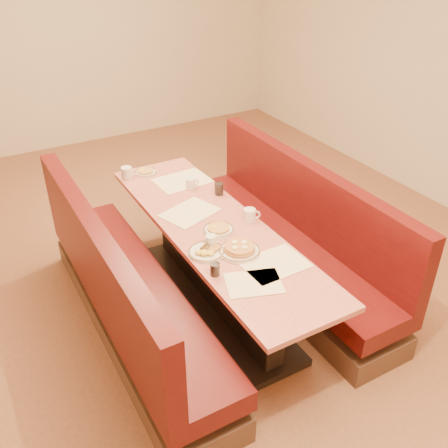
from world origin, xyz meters
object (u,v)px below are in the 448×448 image
soda_tumbler_near (215,269)px  soda_tumbler_mid (219,189)px  pancake_plate (240,249)px  coffee_mug_b (211,240)px  coffee_mug_d (127,172)px  coffee_mug_c (191,183)px  diner_table (214,266)px  eggs_plate (206,252)px  coffee_mug_a (250,215)px  booth_left (126,297)px  booth_right (290,242)px

soda_tumbler_near → soda_tumbler_mid: 1.11m
pancake_plate → soda_tumbler_near: size_ratio=3.34×
coffee_mug_b → coffee_mug_d: size_ratio=0.82×
coffee_mug_c → soda_tumbler_near: bearing=-108.4°
diner_table → coffee_mug_c: bearing=78.6°
coffee_mug_d → soda_tumbler_near: size_ratio=1.49×
coffee_mug_d → soda_tumbler_near: (-0.00, -1.62, -0.01)m
eggs_plate → soda_tumbler_near: (-0.06, -0.24, 0.03)m
coffee_mug_a → booth_left: bearing=-159.4°
eggs_plate → coffee_mug_d: size_ratio=1.96×
booth_left → coffee_mug_d: booth_left is taller
soda_tumbler_near → soda_tumbler_mid: size_ratio=0.89×
pancake_plate → coffee_mug_b: size_ratio=2.71×
eggs_plate → soda_tumbler_near: bearing=-105.0°
eggs_plate → coffee_mug_c: 0.99m
booth_left → pancake_plate: (0.72, -0.39, 0.41)m
pancake_plate → coffee_mug_d: 1.51m
pancake_plate → soda_tumbler_near: soda_tumbler_near is taller
coffee_mug_c → soda_tumbler_mid: (0.15, -0.21, 0.00)m
coffee_mug_b → coffee_mug_a: bearing=27.2°
diner_table → eggs_plate: bearing=-126.4°
soda_tumbler_mid → coffee_mug_a: bearing=-90.3°
booth_right → soda_tumbler_near: booth_right is taller
diner_table → booth_left: size_ratio=1.00×
pancake_plate → coffee_mug_b: bearing=127.1°
pancake_plate → coffee_mug_b: (-0.13, 0.17, 0.02)m
diner_table → eggs_plate: size_ratio=9.77×
pancake_plate → coffee_mug_d: coffee_mug_d is taller
booth_right → diner_table: bearing=180.0°
booth_right → coffee_mug_c: (-0.60, 0.63, 0.44)m
soda_tumbler_near → soda_tumbler_mid: (0.56, 0.96, 0.01)m
booth_left → eggs_plate: bearing=-29.5°
eggs_plate → coffee_mug_d: coffee_mug_d is taller
booth_right → soda_tumbler_mid: bearing=137.0°
booth_right → soda_tumbler_near: 1.22m
diner_table → coffee_mug_c: coffee_mug_c is taller
coffee_mug_c → soda_tumbler_mid: size_ratio=1.20×
eggs_plate → coffee_mug_c: size_ratio=2.16×
coffee_mug_d → pancake_plate: bearing=-57.8°
booth_right → soda_tumbler_mid: size_ratio=25.31×
diner_table → booth_right: bearing=0.0°
coffee_mug_a → coffee_mug_d: bearing=140.0°
coffee_mug_d → soda_tumbler_near: bearing=-68.1°
coffee_mug_b → coffee_mug_d: (-0.14, 1.31, 0.01)m
coffee_mug_a → soda_tumbler_mid: size_ratio=1.27×
diner_table → pancake_plate: (-0.01, -0.39, 0.40)m
booth_right → coffee_mug_d: (-1.01, 1.09, 0.44)m
eggs_plate → soda_tumbler_mid: soda_tumbler_mid is taller
diner_table → coffee_mug_c: (0.13, 0.63, 0.42)m
booth_right → coffee_mug_b: bearing=-165.7°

